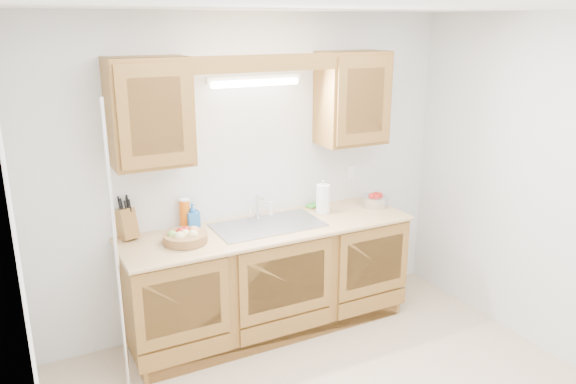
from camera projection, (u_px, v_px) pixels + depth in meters
room at (356, 233)px, 3.24m from camera, size 3.52×3.50×2.50m
base_cabinets at (269, 280)px, 4.50m from camera, size 2.20×0.60×0.86m
countertop at (269, 229)px, 4.36m from camera, size 2.30×0.63×0.04m
upper_cabinet_left at (149, 112)px, 3.85m from camera, size 0.55×0.33×0.75m
upper_cabinet_right at (352, 98)px, 4.58m from camera, size 0.55×0.33×0.75m
valance at (267, 63)px, 4.00m from camera, size 2.20×0.05×0.12m
fluorescent_fixture at (255, 81)px, 4.23m from camera, size 0.76×0.08×0.08m
sink at (268, 234)px, 4.39m from camera, size 0.84×0.46×0.36m
wire_shelf_pole at (116, 254)px, 3.59m from camera, size 0.03×0.03×2.00m
outlet_plate at (351, 172)px, 4.96m from camera, size 0.08×0.01×0.12m
fruit_basket at (185, 237)px, 4.03m from camera, size 0.36×0.36×0.10m
knife_block at (127, 223)px, 4.08m from camera, size 0.15×0.21×0.33m
orange_canister at (185, 214)px, 4.28m from camera, size 0.09×0.09×0.24m
soap_bottle at (193, 216)px, 4.28m from camera, size 0.10×0.10×0.21m
sponge at (313, 206)px, 4.80m from camera, size 0.14×0.11×0.03m
paper_towel at (323, 199)px, 4.64m from camera, size 0.14×0.14×0.28m
apple_bowl at (375, 200)px, 4.82m from camera, size 0.29×0.29×0.12m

